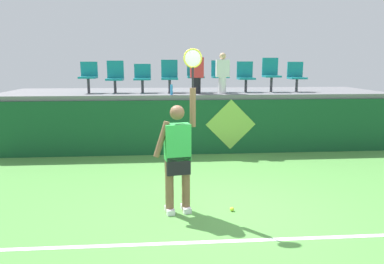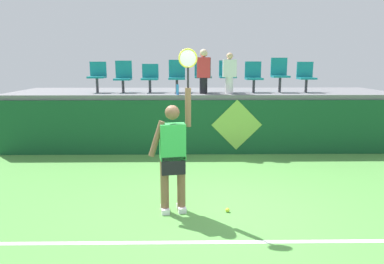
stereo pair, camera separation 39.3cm
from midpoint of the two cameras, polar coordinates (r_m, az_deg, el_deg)
name	(u,v)px [view 1 (the left image)]	position (r m, az deg, el deg)	size (l,w,h in m)	color
ground_plane	(218,213)	(5.61, 2.22, -12.96)	(40.00, 40.00, 0.00)	#519342
court_back_wall	(197,127)	(8.92, -0.43, 0.82)	(10.39, 0.20, 1.38)	#144C28
spectator_platform	(193,93)	(10.08, -0.94, 6.32)	(10.39, 2.65, 0.12)	slate
court_baseline_stripe	(228,241)	(4.82, 3.48, -17.23)	(9.35, 0.08, 0.01)	white
tennis_player	(178,153)	(5.36, -4.41, -3.48)	(0.75, 0.32, 2.50)	white
tennis_ball	(232,209)	(5.68, 4.46, -12.34)	(0.07, 0.07, 0.07)	#D1E533
water_bottle	(171,90)	(8.86, -4.62, 6.83)	(0.06, 0.06, 0.26)	#338CE5
stadium_chair_0	(89,75)	(9.83, -17.50, 8.76)	(0.44, 0.42, 0.82)	#38383D
stadium_chair_1	(115,76)	(9.71, -13.48, 8.84)	(0.44, 0.42, 0.84)	#38383D
stadium_chair_2	(142,77)	(9.62, -9.19, 8.82)	(0.44, 0.42, 0.76)	#38383D
stadium_chair_3	(170,75)	(9.59, -4.84, 9.17)	(0.44, 0.42, 0.87)	#38383D
stadium_chair_4	(195,73)	(9.61, -0.63, 9.45)	(0.44, 0.42, 0.92)	#38383D
stadium_chair_5	(220,74)	(9.67, 3.35, 9.30)	(0.44, 0.42, 0.85)	#38383D
stadium_chair_6	(245,75)	(9.80, 7.49, 9.05)	(0.44, 0.42, 0.82)	#38383D
stadium_chair_7	(271,73)	(9.96, 11.52, 9.33)	(0.44, 0.42, 0.92)	#38383D
stadium_chair_8	(296,75)	(10.18, 15.42, 8.83)	(0.44, 0.42, 0.81)	#38383D
spectator_0	(197,70)	(9.19, -0.45, 9.92)	(0.34, 0.21, 1.13)	black
spectator_1	(223,73)	(9.23, 3.72, 9.54)	(0.34, 0.20, 1.04)	white
wall_signage_mount	(230,154)	(9.06, 4.94, -3.50)	(1.27, 0.01, 1.39)	#144C28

